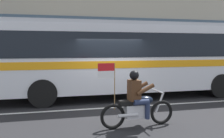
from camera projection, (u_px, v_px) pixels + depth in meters
The scene contains 7 objects.
ground_plane at pixel (110, 104), 9.05m from camera, with size 60.00×60.00×0.00m, color black.
sidewalk_curb at pixel (92, 83), 13.99m from camera, with size 28.00×3.80×0.15m, color gray.
lane_center_stripe at pixel (114, 107), 8.46m from camera, with size 26.60×0.14×0.01m, color silver.
office_building_facade at pixel (86, 5), 15.74m from camera, with size 28.00×0.89×10.08m.
transit_bus at pixel (135, 54), 10.35m from camera, with size 12.69×2.64×3.22m.
motorcycle_with_rider at pixel (137, 103), 6.36m from camera, with size 2.19×0.64×1.78m.
fire_hydrant at pixel (108, 77), 13.06m from camera, with size 0.22×0.30×0.75m.
Camera 1 is at (-1.94, -8.67, 2.18)m, focal length 37.31 mm.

